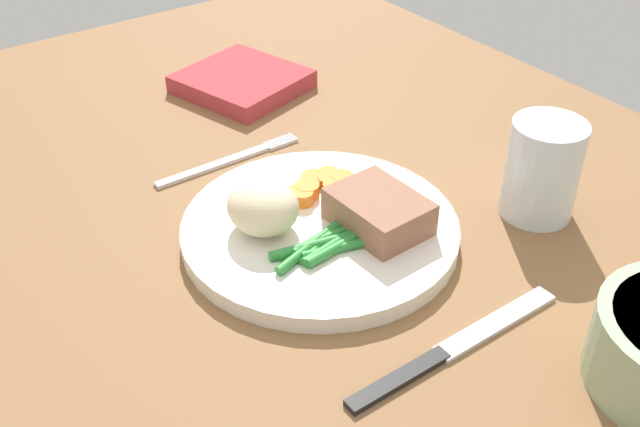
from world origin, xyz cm
name	(u,v)px	position (x,y,z in cm)	size (l,w,h in cm)	color
dining_table	(314,254)	(0.00, 0.00, 1.00)	(120.00, 90.00, 2.00)	brown
dinner_plate	(320,230)	(-0.62, 1.12, 2.80)	(24.88, 24.88, 1.60)	white
meat_portion	(379,211)	(2.74, 5.04, 5.14)	(8.35, 6.32, 3.08)	#936047
mashed_potatoes	(263,207)	(-2.86, -3.36, 5.88)	(6.67, 6.12, 4.56)	beige
carrot_slices	(319,187)	(-4.62, 3.94, 4.17)	(5.52, 6.92, 1.28)	orange
green_beans	(323,244)	(2.49, -0.83, 4.00)	(5.01, 9.87, 0.89)	#2D8C38
fork	(228,161)	(-16.64, 0.86, 2.20)	(1.44, 16.60, 0.40)	silver
knife	(451,349)	(16.63, 0.83, 2.20)	(1.70, 20.50, 0.64)	black
water_glass	(541,176)	(8.01, 19.90, 6.04)	(6.81, 6.81, 9.39)	silver
napkin	(242,81)	(-30.39, 10.89, 3.07)	(13.26, 12.74, 2.14)	#B2383D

